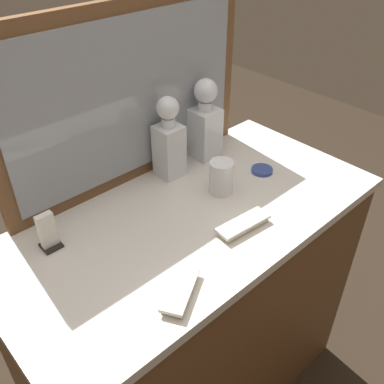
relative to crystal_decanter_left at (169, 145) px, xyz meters
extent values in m
plane|color=#2D2319|center=(-0.09, -0.21, -1.04)|extent=(6.00, 6.00, 0.00)
cube|color=brown|center=(-0.09, -0.21, -0.59)|extent=(1.15, 0.57, 0.90)
cube|color=silver|center=(-0.09, -0.21, -0.13)|extent=(1.18, 0.59, 0.03)
cube|color=brown|center=(-0.09, 0.07, 0.17)|extent=(0.87, 0.03, 0.55)
cube|color=gray|center=(-0.09, 0.06, 0.17)|extent=(0.79, 0.01, 0.47)
cube|color=white|center=(0.00, 0.00, -0.02)|extent=(0.08, 0.08, 0.18)
cube|color=#9E5619|center=(0.00, 0.00, -0.04)|extent=(0.07, 0.07, 0.13)
cylinder|color=white|center=(0.00, 0.00, 0.08)|extent=(0.04, 0.04, 0.03)
sphere|color=white|center=(0.00, 0.00, 0.13)|extent=(0.07, 0.07, 0.07)
cube|color=white|center=(0.17, 0.01, -0.02)|extent=(0.09, 0.09, 0.18)
cube|color=#9E5619|center=(0.17, 0.01, -0.04)|extent=(0.08, 0.08, 0.14)
cylinder|color=white|center=(0.17, 0.01, 0.08)|extent=(0.05, 0.05, 0.03)
sphere|color=white|center=(0.17, 0.01, 0.13)|extent=(0.08, 0.08, 0.08)
cylinder|color=white|center=(0.05, -0.18, -0.06)|extent=(0.08, 0.08, 0.11)
cylinder|color=silver|center=(0.05, -0.18, -0.11)|extent=(0.07, 0.07, 0.01)
cube|color=#B7A88C|center=(-0.03, -0.35, -0.10)|extent=(0.15, 0.06, 0.01)
cube|color=beige|center=(-0.03, -0.35, -0.09)|extent=(0.17, 0.07, 0.01)
cube|color=#B7A88C|center=(-0.32, -0.41, -0.10)|extent=(0.14, 0.11, 0.01)
cube|color=beige|center=(-0.32, -0.41, -0.09)|extent=(0.16, 0.12, 0.01)
cylinder|color=#33478C|center=(0.24, -0.20, -0.11)|extent=(0.07, 0.07, 0.01)
cube|color=black|center=(-0.46, -0.05, -0.11)|extent=(0.05, 0.05, 0.01)
cube|color=white|center=(-0.46, -0.05, -0.06)|extent=(0.05, 0.02, 0.11)
camera|label=1|loc=(-0.76, -0.93, 0.69)|focal=40.02mm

